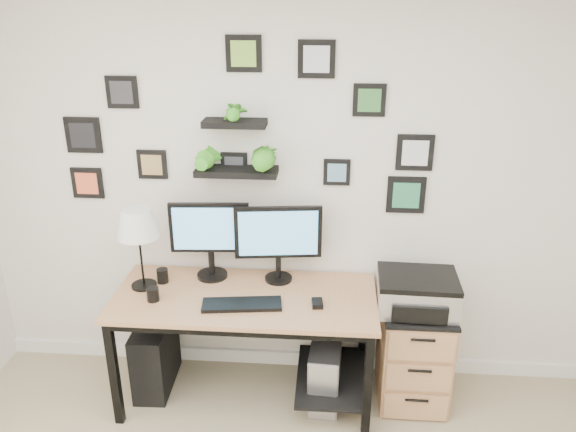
# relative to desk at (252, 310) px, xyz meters

# --- Properties ---
(room) EXTENTS (4.00, 4.00, 4.00)m
(room) POSITION_rel_desk_xyz_m (0.19, 0.32, -0.58)
(room) COLOR tan
(room) RESTS_ON ground
(desk) EXTENTS (1.60, 0.70, 0.75)m
(desk) POSITION_rel_desk_xyz_m (0.00, 0.00, 0.00)
(desk) COLOR tan
(desk) RESTS_ON ground
(monitor_left) EXTENTS (0.50, 0.21, 0.51)m
(monitor_left) POSITION_rel_desk_xyz_m (-0.28, 0.18, 0.42)
(monitor_left) COLOR black
(monitor_left) RESTS_ON desk
(monitor_right) EXTENTS (0.54, 0.19, 0.50)m
(monitor_right) POSITION_rel_desk_xyz_m (0.15, 0.17, 0.42)
(monitor_right) COLOR black
(monitor_right) RESTS_ON desk
(keyboard) EXTENTS (0.48, 0.21, 0.02)m
(keyboard) POSITION_rel_desk_xyz_m (-0.03, -0.16, 0.14)
(keyboard) COLOR black
(keyboard) RESTS_ON desk
(mouse) EXTENTS (0.07, 0.10, 0.03)m
(mouse) POSITION_rel_desk_xyz_m (0.41, -0.12, 0.14)
(mouse) COLOR black
(mouse) RESTS_ON desk
(table_lamp) EXTENTS (0.25, 0.25, 0.52)m
(table_lamp) POSITION_rel_desk_xyz_m (-0.68, 0.03, 0.54)
(table_lamp) COLOR black
(table_lamp) RESTS_ON desk
(mug) EXTENTS (0.07, 0.07, 0.08)m
(mug) POSITION_rel_desk_xyz_m (-0.57, -0.14, 0.17)
(mug) COLOR black
(mug) RESTS_ON desk
(pen_cup) EXTENTS (0.07, 0.07, 0.09)m
(pen_cup) POSITION_rel_desk_xyz_m (-0.58, 0.09, 0.17)
(pen_cup) COLOR black
(pen_cup) RESTS_ON desk
(pc_tower_black) EXTENTS (0.22, 0.48, 0.47)m
(pc_tower_black) POSITION_rel_desk_xyz_m (-0.66, 0.03, -0.39)
(pc_tower_black) COLOR black
(pc_tower_black) RESTS_ON ground
(pc_tower_grey) EXTENTS (0.21, 0.44, 0.42)m
(pc_tower_grey) POSITION_rel_desk_xyz_m (0.47, -0.03, -0.42)
(pc_tower_grey) COLOR gray
(pc_tower_grey) RESTS_ON ground
(file_cabinet) EXTENTS (0.43, 0.53, 0.67)m
(file_cabinet) POSITION_rel_desk_xyz_m (1.03, 0.06, -0.29)
(file_cabinet) COLOR tan
(file_cabinet) RESTS_ON ground
(printer) EXTENTS (0.48, 0.40, 0.21)m
(printer) POSITION_rel_desk_xyz_m (1.01, 0.03, 0.15)
(printer) COLOR silver
(printer) RESTS_ON file_cabinet
(wall_decor) EXTENTS (2.27, 0.18, 1.06)m
(wall_decor) POSITION_rel_desk_xyz_m (-0.07, 0.27, 1.02)
(wall_decor) COLOR black
(wall_decor) RESTS_ON ground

